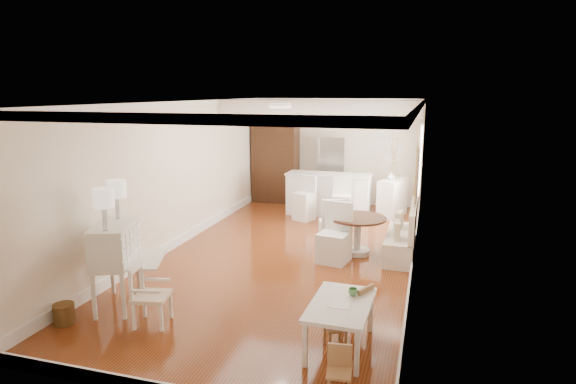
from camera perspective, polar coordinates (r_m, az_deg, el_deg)
The scene contains 20 objects.
room at distance 8.90m, azimuth 0.91°, elevation 5.39°, with size 9.00×9.04×2.82m.
secretary_bureau at distance 7.20m, azimuth -19.72°, elevation -8.16°, with size 0.94×0.96×1.21m, color white.
gustavian_armchair at distance 6.59m, azimuth -15.86°, elevation -11.68°, with size 0.46×0.46×0.80m, color white.
wicker_basket at distance 7.11m, azimuth -25.02°, elevation -12.95°, with size 0.27×0.27×0.27m, color brown.
kids_table at distance 5.89m, azimuth 6.23°, elevation -15.44°, with size 0.69×1.14×0.57m, color silver.
kids_chair_a at distance 5.92m, azimuth 5.61°, elevation -15.60°, with size 0.25×0.25×0.52m, color olive.
kids_chair_b at distance 6.26m, azimuth 8.08°, elevation -13.39°, with size 0.31×0.31×0.65m, color #A67D4B.
kids_chair_c at distance 5.11m, azimuth 6.06°, elevation -20.47°, with size 0.25×0.25×0.51m, color #B18050.
banquette at distance 9.05m, azimuth 13.21°, elevation -4.45°, with size 0.52×1.60×0.98m, color silver.
dining_table at distance 9.05m, azimuth 8.22°, elevation -5.14°, with size 1.05×1.05×0.71m, color #452316.
slip_chair_near at distance 8.54m, azimuth 5.47°, elevation -4.89°, with size 0.50×0.52×1.06m, color white.
slip_chair_far at distance 9.49m, azimuth 5.21°, elevation -3.47°, with size 0.46×0.48×0.97m, color white.
breakfast_counter at distance 11.79m, azimuth 4.80°, elevation -0.28°, with size 2.05×0.65×1.03m, color white.
bar_stool_left at distance 11.29m, azimuth 1.92°, elevation -0.75°, with size 0.42×0.42×1.04m, color white.
bar_stool_right at distance 11.06m, azimuth 6.34°, elevation -1.07°, with size 0.42×0.42×1.05m, color white.
pantry_cabinet at distance 13.13m, azimuth -1.48°, elevation 3.82°, with size 1.20×0.60×2.30m, color #381E11.
fridge at distance 12.69m, azimuth 6.68°, elevation 2.32°, with size 0.75×0.65×1.80m, color silver.
sideboard at distance 11.91m, azimuth 12.27°, elevation -0.68°, with size 0.42×0.95×0.91m, color white.
pencil_cup at distance 5.96m, azimuth 7.71°, elevation -11.65°, with size 0.11×0.11×0.09m, color #61A661.
branch_vase at distance 11.80m, azimuth 12.13°, elevation 1.89°, with size 0.17×0.17×0.17m, color white.
Camera 1 is at (2.41, -8.19, 2.98)m, focal length 30.00 mm.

